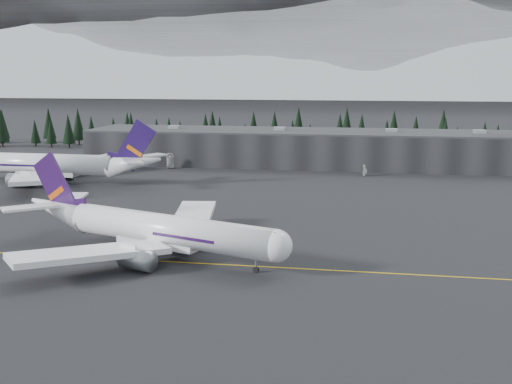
% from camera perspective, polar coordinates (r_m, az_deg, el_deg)
% --- Properties ---
extents(ground, '(1400.00, 1400.00, 0.00)m').
position_cam_1_polar(ground, '(114.64, -1.78, -6.23)').
color(ground, black).
rests_on(ground, ground).
extents(taxiline, '(400.00, 0.40, 0.02)m').
position_cam_1_polar(taxiline, '(112.76, -1.99, -6.51)').
color(taxiline, gold).
rests_on(taxiline, ground).
extents(terminal, '(160.00, 30.00, 12.60)m').
position_cam_1_polar(terminal, '(235.02, 4.53, 3.95)').
color(terminal, black).
rests_on(terminal, ground).
extents(treeline, '(360.00, 20.00, 15.00)m').
position_cam_1_polar(treeline, '(271.55, 5.32, 5.07)').
color(treeline, black).
rests_on(treeline, ground).
extents(mountain_ridge, '(4400.00, 900.00, 420.00)m').
position_cam_1_polar(mountain_ridge, '(1108.11, 9.09, 8.67)').
color(mountain_ridge, white).
rests_on(mountain_ridge, ground).
extents(jet_main, '(58.34, 52.35, 17.69)m').
position_cam_1_polar(jet_main, '(120.03, -9.61, -3.14)').
color(jet_main, white).
rests_on(jet_main, ground).
extents(jet_parked, '(67.50, 62.30, 19.84)m').
position_cam_1_polar(jet_parked, '(204.77, -17.40, 2.33)').
color(jet_parked, silver).
rests_on(jet_parked, ground).
extents(gse_vehicle_a, '(3.49, 5.87, 1.53)m').
position_cam_1_polar(gse_vehicle_a, '(227.94, -7.62, 2.28)').
color(gse_vehicle_a, silver).
rests_on(gse_vehicle_a, ground).
extents(gse_vehicle_b, '(3.90, 1.80, 1.29)m').
position_cam_1_polar(gse_vehicle_b, '(212.37, 9.65, 1.59)').
color(gse_vehicle_b, silver).
rests_on(gse_vehicle_b, ground).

